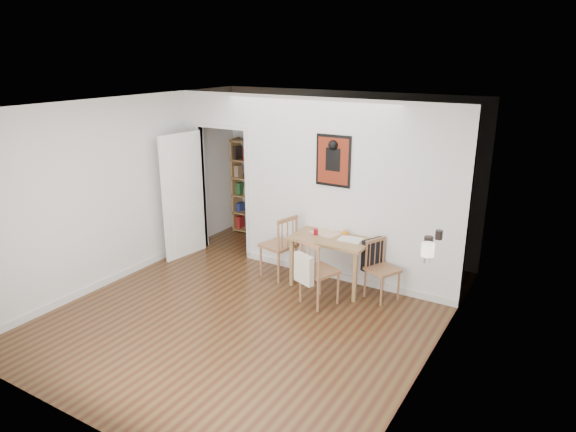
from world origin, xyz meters
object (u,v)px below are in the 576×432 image
Objects in this scene: dining_table at (332,243)px; chair_front at (319,271)px; red_glass at (316,232)px; orange_fruit at (345,233)px; chair_left at (278,246)px; ceramic_jar_b at (439,235)px; notebook at (351,239)px; ceramic_jar_a at (428,242)px; fireplace at (431,296)px; chair_right at (382,269)px; mantel_lamp at (428,251)px; bookshelf at (252,188)px.

dining_table is 1.20× the size of chair_front.
orange_fruit is (0.37, 0.18, -0.00)m from red_glass.
chair_left is at bearing -172.49° from dining_table.
dining_table is at bearing 162.20° from ceramic_jar_b.
ceramic_jar_a is (1.27, -0.82, 0.48)m from notebook.
fireplace is at bearing -27.55° from dining_table.
fireplace is 14.60× the size of red_glass.
chair_front reaches higher than chair_right.
chair_front is 1.66m from ceramic_jar_b.
dining_table is 0.23m from orange_fruit.
mantel_lamp is 1.76× the size of ceramic_jar_a.
orange_fruit is 0.77× the size of ceramic_jar_b.
red_glass is at bearing -154.31° from orange_fruit.
dining_table is at bearing -176.80° from notebook.
red_glass is at bearing 147.42° from mantel_lamp.
mantel_lamp is at bearing -42.33° from orange_fruit.
orange_fruit reaches higher than notebook.
red_glass is (-0.33, 0.54, 0.32)m from chair_front.
chair_right is 3.91× the size of mantel_lamp.
notebook reaches higher than dining_table.
orange_fruit is (-0.61, 0.14, 0.35)m from chair_right.
ceramic_jar_b is (1.44, -0.64, 0.44)m from orange_fruit.
bookshelf reaches higher than red_glass.
red_glass is (-0.24, -0.04, 0.13)m from dining_table.
fireplace is 0.78m from mantel_lamp.
ceramic_jar_b is at bearing -9.45° from chair_left.
ceramic_jar_a is at bearing -96.21° from ceramic_jar_b.
bookshelf is at bearing 152.95° from notebook.
bookshelf is 20.09× the size of red_glass.
fireplace is 4.03× the size of notebook.
chair_left is 3.09× the size of notebook.
chair_right is 3.29m from bookshelf.
chair_right is 1.24m from fireplace.
orange_fruit is (0.04, 0.71, 0.32)m from chair_front.
fireplace is at bearing 92.93° from mantel_lamp.
chair_right is at bearing 41.63° from chair_front.
chair_right is 1.38m from ceramic_jar_a.
ceramic_jar_b is (-0.06, 0.35, 0.60)m from fireplace.
bookshelf is 16.41× the size of ceramic_jar_b.
red_glass is at bearing 156.73° from ceramic_jar_a.
ceramic_jar_a is 1.13× the size of ceramic_jar_b.
chair_left is at bearing 163.49° from ceramic_jar_a.
fireplace is 1.80m from orange_fruit.
red_glass reaches higher than dining_table.
mantel_lamp is (3.90, -2.55, 0.44)m from bookshelf.
ceramic_jar_b is at bearing 83.79° from ceramic_jar_a.
dining_table is at bearing 99.26° from chair_front.
dining_table is 5.18× the size of mantel_lamp.
ceramic_jar_a reaches higher than chair_front.
fireplace is 0.69m from ceramic_jar_b.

